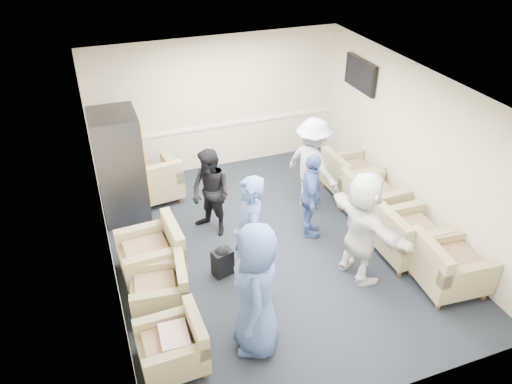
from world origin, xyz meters
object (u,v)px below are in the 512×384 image
object	(u,v)px
armchair_right_near	(446,267)
person_mid_left	(249,237)
armchair_left_far	(155,254)
person_front_right	(362,227)
armchair_right_midnear	(406,237)
armchair_left_mid	(163,290)
person_back_left	(211,193)
person_back_right	(312,165)
person_front_left	(256,290)
armchair_right_far	(348,176)
person_mid_right	(311,196)
armchair_corner	(154,182)
armchair_left_near	(176,347)
armchair_right_midfar	(369,200)
vending_machine	(120,166)

from	to	relation	value
armchair_right_near	person_mid_left	world-z (taller)	person_mid_left
armchair_left_far	person_front_right	xyz separation A→B (m)	(2.84, -1.10, 0.53)
armchair_right_midnear	person_mid_left	distance (m)	2.60
person_front_right	armchair_left_far	bearing A→B (deg)	59.58
armchair_right_near	person_front_right	size ratio (longest dim) A/B	0.56
armchair_left_mid	person_back_left	bearing A→B (deg)	149.92
person_back_right	person_front_right	world-z (taller)	person_front_right
armchair_left_mid	person_front_left	world-z (taller)	person_front_left
armchair_right_near	person_front_right	distance (m)	1.35
person_back_right	armchair_right_far	bearing A→B (deg)	-97.92
armchair_right_near	person_mid_right	bearing A→B (deg)	39.36
armchair_corner	person_front_right	bearing A→B (deg)	120.62
armchair_right_far	person_back_right	bearing A→B (deg)	102.25
armchair_corner	person_front_left	size ratio (longest dim) A/B	0.56
person_back_left	person_mid_right	size ratio (longest dim) A/B	1.02
armchair_right_far	person_mid_left	distance (m)	3.30
armchair_left_near	person_back_right	world-z (taller)	person_back_right
person_front_left	person_mid_left	size ratio (longest dim) A/B	1.00
person_back_right	person_front_right	bearing A→B (deg)	154.43
armchair_left_near	person_mid_left	world-z (taller)	person_mid_left
armchair_right_near	person_back_left	world-z (taller)	person_back_left
person_front_left	person_back_right	bearing A→B (deg)	160.73
armchair_corner	person_mid_left	xyz separation A→B (m)	(0.85, -2.88, 0.56)
armchair_left_far	armchair_right_far	distance (m)	4.02
armchair_right_midfar	vending_machine	bearing A→B (deg)	66.12
armchair_right_midfar	person_mid_right	size ratio (longest dim) A/B	0.62
person_mid_left	person_back_left	size ratio (longest dim) A/B	1.22
person_mid_left	armchair_left_near	bearing A→B (deg)	-44.25
armchair_corner	person_front_right	size ratio (longest dim) A/B	0.58
armchair_right_midfar	person_front_left	xyz separation A→B (m)	(-2.86, -2.03, 0.57)
person_mid_right	armchair_right_midnear	bearing A→B (deg)	-110.13
person_mid_left	armchair_right_midfar	bearing A→B (deg)	119.89
person_front_left	person_front_right	xyz separation A→B (m)	(1.90, 0.74, -0.04)
armchair_right_midnear	vending_machine	xyz separation A→B (m)	(-3.96, 2.75, 0.59)
armchair_left_far	person_mid_right	size ratio (longest dim) A/B	0.62
armchair_right_far	person_front_right	size ratio (longest dim) A/B	0.51
armchair_right_midfar	armchair_right_far	bearing A→B (deg)	-6.99
armchair_left_near	armchair_right_near	world-z (taller)	armchair_right_near
armchair_left_near	armchair_right_near	bearing A→B (deg)	88.81
vending_machine	armchair_corner	bearing A→B (deg)	26.60
person_front_right	person_front_left	bearing A→B (deg)	101.91
person_front_left	armchair_left_far	bearing A→B (deg)	-134.79
armchair_corner	person_mid_left	size ratio (longest dim) A/B	0.55
person_mid_left	person_back_right	bearing A→B (deg)	141.94
armchair_right_far	vending_machine	world-z (taller)	vending_machine
person_front_left	person_back_left	xyz separation A→B (m)	(0.16, 2.56, -0.16)
person_front_left	armchair_left_near	bearing A→B (deg)	-74.26
armchair_right_near	person_back_left	xyz separation A→B (m)	(-2.79, 2.50, 0.40)
armchair_left_mid	armchair_corner	bearing A→B (deg)	178.93
armchair_right_near	person_mid_left	size ratio (longest dim) A/B	0.53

